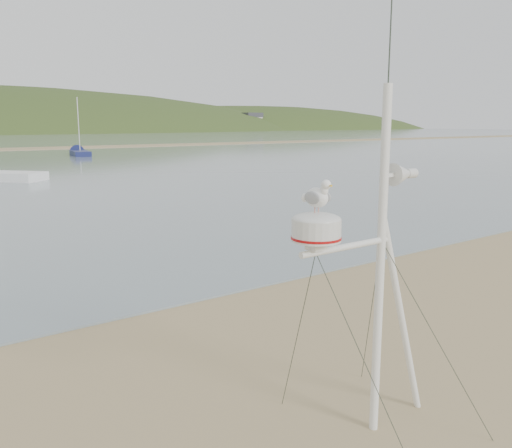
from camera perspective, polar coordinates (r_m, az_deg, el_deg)
mast_rig at (r=5.99m, az=12.63°, el=-11.61°), size 2.00×2.13×4.51m
sailboat_blue_far at (r=60.49m, az=-18.22°, el=7.18°), size 2.83×6.61×6.41m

